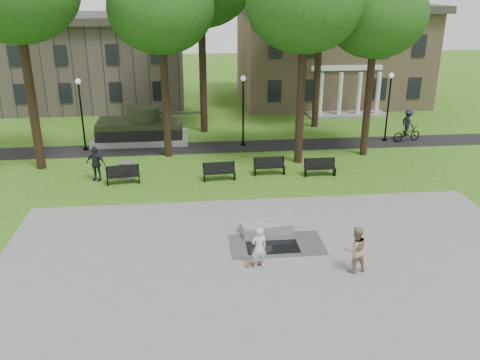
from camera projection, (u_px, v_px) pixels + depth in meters
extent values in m
plane|color=#2F5714|center=(261.00, 226.00, 23.22)|extent=(120.00, 120.00, 0.00)
cube|color=gray|center=(281.00, 286.00, 18.59)|extent=(22.00, 16.00, 0.02)
cube|color=black|center=(236.00, 147.00, 34.34)|extent=(44.00, 2.60, 0.01)
cube|color=#9E8460|center=(329.00, 56.00, 46.81)|extent=(16.00, 11.00, 8.00)
cube|color=#38332D|center=(332.00, 7.00, 45.24)|extent=(17.00, 12.00, 0.60)
cube|color=silver|center=(347.00, 68.00, 41.79)|extent=(6.00, 0.30, 0.40)
cube|color=#4C443D|center=(98.00, 63.00, 45.40)|extent=(15.00, 10.00, 7.20)
cylinder|color=black|center=(31.00, 94.00, 28.77)|extent=(0.52, 0.52, 8.96)
cylinder|color=black|center=(165.00, 94.00, 31.06)|extent=(0.48, 0.48, 8.00)
ellipsoid|color=#18410F|center=(161.00, 8.00, 29.23)|extent=(6.20, 6.20, 5.27)
cylinder|color=black|center=(301.00, 95.00, 29.92)|extent=(0.50, 0.50, 8.32)
ellipsoid|color=#18410F|center=(305.00, 2.00, 28.02)|extent=(6.60, 6.60, 5.61)
cylinder|color=black|center=(368.00, 96.00, 31.39)|extent=(0.46, 0.46, 7.68)
ellipsoid|color=#18410F|center=(376.00, 14.00, 29.64)|extent=(6.00, 6.00, 5.10)
cylinder|color=black|center=(203.00, 69.00, 36.16)|extent=(0.54, 0.54, 9.28)
cylinder|color=black|center=(317.00, 70.00, 37.56)|extent=(0.50, 0.50, 8.64)
cylinder|color=black|center=(82.00, 118.00, 32.85)|extent=(0.12, 0.12, 4.40)
sphere|color=silver|center=(78.00, 81.00, 31.99)|extent=(0.36, 0.36, 0.36)
cylinder|color=black|center=(86.00, 149.00, 33.62)|extent=(0.32, 0.32, 0.16)
cylinder|color=black|center=(243.00, 114.00, 33.86)|extent=(0.12, 0.12, 4.40)
sphere|color=silver|center=(243.00, 78.00, 33.00)|extent=(0.36, 0.36, 0.36)
cylinder|color=black|center=(243.00, 144.00, 34.63)|extent=(0.32, 0.32, 0.16)
cylinder|color=black|center=(388.00, 110.00, 34.82)|extent=(0.12, 0.12, 4.40)
sphere|color=silver|center=(391.00, 76.00, 33.97)|extent=(0.36, 0.36, 0.36)
cylinder|color=black|center=(385.00, 140.00, 35.60)|extent=(0.32, 0.32, 0.16)
cube|color=gray|center=(141.00, 138.00, 35.49)|extent=(6.50, 3.40, 0.40)
cube|color=#2C341B|center=(140.00, 128.00, 35.22)|extent=(5.80, 2.80, 1.10)
cube|color=black|center=(139.00, 136.00, 34.04)|extent=(5.80, 0.35, 0.70)
cube|color=black|center=(142.00, 126.00, 36.54)|extent=(5.80, 0.35, 0.70)
cylinder|color=#2C341B|center=(144.00, 114.00, 34.88)|extent=(2.10, 2.10, 0.90)
cylinder|color=#2C341B|center=(177.00, 113.00, 35.10)|extent=(3.20, 0.18, 0.18)
cube|color=black|center=(273.00, 247.00, 21.30)|extent=(2.20, 1.20, 0.00)
cube|color=gray|center=(266.00, 228.00, 22.50)|extent=(2.32, 1.31, 0.45)
cube|color=brown|center=(255.00, 264.00, 19.96)|extent=(0.80, 0.47, 0.07)
imported|color=silver|center=(259.00, 247.00, 19.54)|extent=(0.69, 0.53, 1.69)
imported|color=#9A7F63|center=(355.00, 249.00, 19.21)|extent=(1.03, 0.87, 1.88)
imported|color=black|center=(96.00, 164.00, 28.20)|extent=(1.25, 0.86, 1.96)
imported|color=black|center=(407.00, 134.00, 35.28)|extent=(2.22, 1.20, 1.10)
imported|color=#20212B|center=(408.00, 122.00, 34.98)|extent=(0.94, 1.31, 1.84)
cube|color=black|center=(123.00, 176.00, 27.87)|extent=(1.84, 0.67, 0.05)
cube|color=black|center=(123.00, 170.00, 27.97)|extent=(1.81, 0.37, 0.50)
cube|color=black|center=(108.00, 180.00, 27.87)|extent=(0.11, 0.45, 0.45)
cube|color=black|center=(139.00, 179.00, 28.04)|extent=(0.11, 0.45, 0.45)
cube|color=black|center=(219.00, 173.00, 28.37)|extent=(1.83, 0.58, 0.05)
cube|color=black|center=(219.00, 166.00, 28.47)|extent=(1.81, 0.28, 0.50)
cube|color=black|center=(204.00, 177.00, 28.37)|extent=(0.09, 0.45, 0.45)
cube|color=black|center=(235.00, 176.00, 28.54)|extent=(0.09, 0.45, 0.45)
cube|color=black|center=(269.00, 167.00, 29.21)|extent=(1.81, 0.48, 0.05)
cube|color=black|center=(269.00, 161.00, 29.31)|extent=(1.80, 0.18, 0.50)
cube|color=black|center=(255.00, 171.00, 29.21)|extent=(0.07, 0.45, 0.45)
cube|color=black|center=(284.00, 170.00, 29.38)|extent=(0.07, 0.45, 0.45)
cube|color=black|center=(320.00, 168.00, 29.05)|extent=(1.80, 0.46, 0.05)
cube|color=black|center=(319.00, 162.00, 29.14)|extent=(1.80, 0.17, 0.50)
cube|color=black|center=(305.00, 172.00, 29.05)|extent=(0.06, 0.45, 0.45)
cube|color=black|center=(334.00, 171.00, 29.21)|extent=(0.06, 0.45, 0.45)
cube|color=#C0B39E|center=(127.00, 171.00, 28.66)|extent=(0.74, 0.74, 0.90)
cube|color=#4C4C4C|center=(126.00, 163.00, 28.49)|extent=(0.81, 0.81, 0.06)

